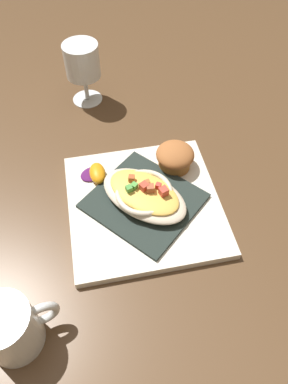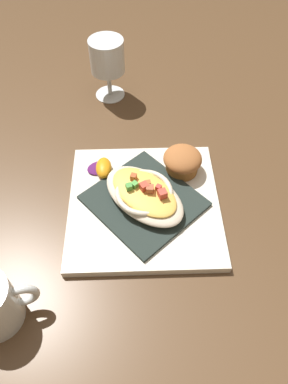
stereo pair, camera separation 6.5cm
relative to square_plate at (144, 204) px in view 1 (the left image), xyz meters
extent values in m
plane|color=brown|center=(0.00, 0.00, -0.01)|extent=(2.60, 2.60, 0.00)
cube|color=white|center=(0.00, 0.00, 0.00)|extent=(0.29, 0.29, 0.02)
cube|color=#25302C|center=(0.00, 0.00, 0.01)|extent=(0.25, 0.25, 0.01)
ellipsoid|color=beige|center=(0.00, 0.00, 0.03)|extent=(0.19, 0.19, 0.03)
torus|color=beige|center=(0.00, 0.00, 0.04)|extent=(0.15, 0.15, 0.01)
ellipsoid|color=#F3BF50|center=(0.00, 0.00, 0.04)|extent=(0.16, 0.16, 0.02)
cube|color=#B05E2C|center=(0.00, 0.00, 0.05)|extent=(0.01, 0.01, 0.01)
cube|color=#CC3D35|center=(0.00, -0.03, 0.05)|extent=(0.01, 0.01, 0.01)
cube|color=#49983F|center=(0.00, 0.03, 0.05)|extent=(0.01, 0.01, 0.01)
cube|color=#B05229|center=(0.02, 0.02, 0.05)|extent=(0.01, 0.01, 0.01)
cube|color=#CC4531|center=(0.00, 0.00, 0.05)|extent=(0.02, 0.02, 0.01)
cube|color=#AC5737|center=(-0.01, -0.01, 0.05)|extent=(0.01, 0.01, 0.01)
cube|color=#D44636|center=(-0.02, -0.03, 0.05)|extent=(0.02, 0.02, 0.01)
cube|color=#52A544|center=(0.01, 0.02, 0.05)|extent=(0.01, 0.01, 0.01)
cube|color=#D6442D|center=(0.00, 0.00, 0.05)|extent=(0.01, 0.01, 0.01)
cube|color=#AF5E30|center=(0.01, -0.01, 0.05)|extent=(0.01, 0.01, 0.01)
cylinder|color=#A4652C|center=(0.08, -0.07, 0.02)|extent=(0.06, 0.06, 0.02)
ellipsoid|color=#A76233|center=(0.08, -0.07, 0.04)|extent=(0.07, 0.07, 0.04)
ellipsoid|color=#4C0F23|center=(0.08, -0.07, 0.05)|extent=(0.03, 0.03, 0.01)
ellipsoid|color=#531B5A|center=(0.08, 0.09, 0.01)|extent=(0.05, 0.06, 0.01)
ellipsoid|color=orange|center=(0.07, 0.08, 0.02)|extent=(0.05, 0.04, 0.02)
cylinder|color=white|center=(-0.21, 0.22, 0.04)|extent=(0.08, 0.08, 0.09)
torus|color=white|center=(-0.20, 0.17, 0.04)|extent=(0.03, 0.05, 0.05)
cylinder|color=#4C2D14|center=(-0.21, 0.22, 0.01)|extent=(0.07, 0.07, 0.04)
cylinder|color=white|center=(0.34, 0.09, -0.01)|extent=(0.07, 0.07, 0.00)
cylinder|color=white|center=(0.34, 0.09, 0.03)|extent=(0.01, 0.01, 0.06)
cylinder|color=white|center=(0.34, 0.09, 0.10)|extent=(0.08, 0.08, 0.07)
cylinder|color=silver|center=(0.34, 0.09, 0.08)|extent=(0.07, 0.07, 0.04)
camera|label=1|loc=(-0.39, 0.05, 0.55)|focal=33.83mm
camera|label=2|loc=(-0.40, -0.01, 0.55)|focal=33.83mm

